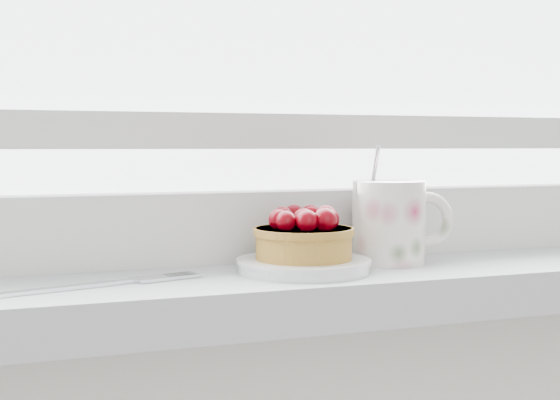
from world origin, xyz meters
name	(u,v)px	position (x,y,z in m)	size (l,w,h in m)	color
saucer	(304,265)	(0.00, 1.88, 0.95)	(0.12, 0.12, 0.01)	white
raspberry_tart	(304,236)	(0.00, 1.88, 0.97)	(0.09, 0.09, 0.05)	olive
floral_mug	(391,220)	(0.10, 1.90, 0.98)	(0.11, 0.08, 0.12)	silver
fork	(95,285)	(-0.19, 1.87, 0.94)	(0.19, 0.07, 0.00)	silver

